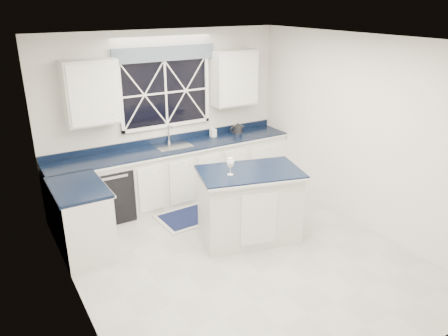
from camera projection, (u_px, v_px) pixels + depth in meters
ground at (241, 256)px, 5.67m from camera, size 4.50×4.50×0.00m
back_wall at (166, 117)px, 6.98m from camera, size 4.00×0.10×2.70m
base_cabinets at (161, 183)px, 6.78m from camera, size 3.99×1.60×0.90m
countertop at (175, 148)px, 6.90m from camera, size 3.98×0.64×0.04m
dishwasher at (109, 192)px, 6.56m from camera, size 0.60×0.58×0.82m
window at (166, 88)px, 6.77m from camera, size 1.65×0.09×1.26m
upper_cabinets at (169, 84)px, 6.65m from camera, size 3.10×0.34×0.90m
faucet at (169, 134)px, 6.99m from camera, size 0.05×0.20×0.30m
island at (249, 205)px, 5.94m from camera, size 1.51×1.13×1.00m
rug at (196, 215)px, 6.72m from camera, size 1.19×0.76×0.02m
kettle at (237, 128)px, 7.54m from camera, size 0.27×0.18×0.19m
wine_glass at (230, 163)px, 5.57m from camera, size 0.10×0.10×0.23m
soap_bottle at (213, 131)px, 7.34m from camera, size 0.10×0.10×0.20m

